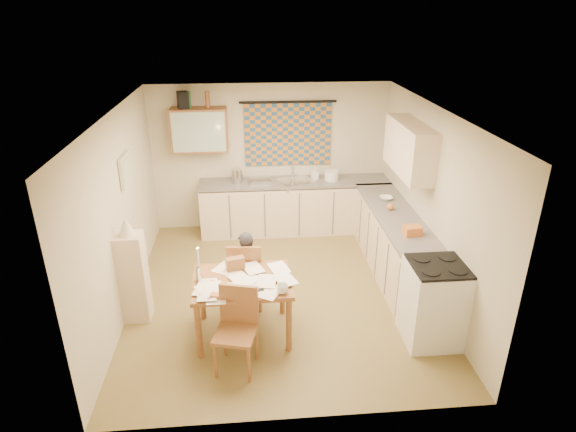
{
  "coord_description": "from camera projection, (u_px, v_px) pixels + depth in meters",
  "views": [
    {
      "loc": [
        -0.39,
        -5.68,
        3.67
      ],
      "look_at": [
        0.12,
        0.2,
        1.05
      ],
      "focal_mm": 30.0,
      "sensor_mm": 36.0,
      "label": 1
    }
  ],
  "objects": [
    {
      "name": "lampshade",
      "position": [
        126.0,
        226.0,
        5.63
      ],
      "size": [
        0.2,
        0.2,
        0.22
      ],
      "primitive_type": "cone",
      "color": "beige",
      "rests_on": "shelf_stand"
    },
    {
      "name": "speaker",
      "position": [
        183.0,
        100.0,
        7.56
      ],
      "size": [
        0.21,
        0.24,
        0.26
      ],
      "primitive_type": "cube",
      "rotation": [
        0.0,
        0.0,
        0.27
      ],
      "color": "black",
      "rests_on": "wall_cabinet"
    },
    {
      "name": "print_canvas",
      "position": [
        128.0,
        170.0,
        6.21
      ],
      "size": [
        0.01,
        0.42,
        0.32
      ],
      "primitive_type": "cube",
      "color": "silver",
      "rests_on": "wall_left"
    },
    {
      "name": "window_blind",
      "position": [
        288.0,
        135.0,
        8.07
      ],
      "size": [
        1.45,
        0.03,
        1.05
      ],
      "primitive_type": "cube",
      "color": "navy",
      "rests_on": "wall_back"
    },
    {
      "name": "person",
      "position": [
        246.0,
        270.0,
        6.15
      ],
      "size": [
        0.42,
        0.29,
        1.09
      ],
      "primitive_type": "imported",
      "rotation": [
        0.0,
        0.0,
        3.1
      ],
      "color": "black",
      "rests_on": "floor"
    },
    {
      "name": "sink",
      "position": [
        296.0,
        183.0,
        8.15
      ],
      "size": [
        0.68,
        0.62,
        0.1
      ],
      "primitive_type": "cube",
      "rotation": [
        0.0,
        0.0,
        0.39
      ],
      "color": "silver",
      "rests_on": "counter_back"
    },
    {
      "name": "soap_bottle",
      "position": [
        315.0,
        173.0,
        8.16
      ],
      "size": [
        0.16,
        0.16,
        0.21
      ],
      "primitive_type": "imported",
      "rotation": [
        0.0,
        0.0,
        0.33
      ],
      "color": "white",
      "rests_on": "counter_back"
    },
    {
      "name": "counter_back",
      "position": [
        297.0,
        206.0,
        8.32
      ],
      "size": [
        3.3,
        0.62,
        0.92
      ],
      "color": "beige",
      "rests_on": "floor"
    },
    {
      "name": "book",
      "position": [
        207.0,
        286.0,
        5.4
      ],
      "size": [
        0.33,
        0.36,
        0.02
      ],
      "primitive_type": "imported",
      "rotation": [
        0.0,
        0.0,
        -0.31
      ],
      "color": "#C9692D",
      "rests_on": "dining_table"
    },
    {
      "name": "stove",
      "position": [
        434.0,
        303.0,
        5.57
      ],
      "size": [
        0.65,
        0.65,
        1.0
      ],
      "color": "white",
      "rests_on": "floor"
    },
    {
      "name": "floor",
      "position": [
        280.0,
        292.0,
        6.7
      ],
      "size": [
        4.0,
        4.5,
        0.02
      ],
      "primitive_type": "cube",
      "color": "brown",
      "rests_on": "ground"
    },
    {
      "name": "dish_rack",
      "position": [
        260.0,
        180.0,
        8.07
      ],
      "size": [
        0.35,
        0.3,
        0.06
      ],
      "primitive_type": "cube",
      "rotation": [
        0.0,
        0.0,
        0.01
      ],
      "color": "silver",
      "rests_on": "counter_back"
    },
    {
      "name": "chair_near",
      "position": [
        237.0,
        345.0,
        5.19
      ],
      "size": [
        0.52,
        0.52,
        0.94
      ],
      "rotation": [
        0.0,
        0.0,
        -0.25
      ],
      "color": "brown",
      "rests_on": "floor"
    },
    {
      "name": "magazine",
      "position": [
        202.0,
        294.0,
        5.25
      ],
      "size": [
        0.47,
        0.47,
        0.03
      ],
      "primitive_type": "imported",
      "rotation": [
        0.0,
        0.0,
        0.53
      ],
      "color": "maroon",
      "rests_on": "dining_table"
    },
    {
      "name": "candle_holder",
      "position": [
        198.0,
        274.0,
        5.48
      ],
      "size": [
        0.07,
        0.07,
        0.18
      ],
      "primitive_type": "cylinder",
      "rotation": [
        0.0,
        0.0,
        0.09
      ],
      "color": "silver",
      "rests_on": "dining_table"
    },
    {
      "name": "framed_print",
      "position": [
        126.0,
        170.0,
        6.21
      ],
      "size": [
        0.04,
        0.5,
        0.4
      ],
      "primitive_type": "cube",
      "color": "beige",
      "rests_on": "wall_left"
    },
    {
      "name": "wall_right",
      "position": [
        431.0,
        203.0,
        6.35
      ],
      "size": [
        0.02,
        4.5,
        2.5
      ],
      "primitive_type": "cube",
      "color": "beige",
      "rests_on": "floor"
    },
    {
      "name": "bowl",
      "position": [
        386.0,
        198.0,
        7.35
      ],
      "size": [
        0.21,
        0.21,
        0.05
      ],
      "primitive_type": "imported",
      "rotation": [
        0.0,
        0.0,
        -0.05
      ],
      "color": "white",
      "rests_on": "counter_right"
    },
    {
      "name": "wall_left",
      "position": [
        120.0,
        214.0,
        6.03
      ],
      "size": [
        0.02,
        4.5,
        2.5
      ],
      "primitive_type": "cube",
      "color": "beige",
      "rests_on": "floor"
    },
    {
      "name": "wall_cabinet_glass",
      "position": [
        199.0,
        132.0,
        7.61
      ],
      "size": [
        0.84,
        0.02,
        0.64
      ],
      "primitive_type": "cube",
      "color": "#99B2A5",
      "rests_on": "wall_back"
    },
    {
      "name": "mixing_bowl",
      "position": [
        332.0,
        175.0,
        8.15
      ],
      "size": [
        0.26,
        0.26,
        0.16
      ],
      "primitive_type": "cylinder",
      "rotation": [
        0.0,
        0.0,
        0.07
      ],
      "color": "white",
      "rests_on": "counter_back"
    },
    {
      "name": "orange_bag",
      "position": [
        412.0,
        231.0,
        6.22
      ],
      "size": [
        0.24,
        0.18,
        0.12
      ],
      "primitive_type": "cube",
      "rotation": [
        0.0,
        0.0,
        0.11
      ],
      "color": "#C9692D",
      "rests_on": "counter_right"
    },
    {
      "name": "papers",
      "position": [
        239.0,
        283.0,
        5.45
      ],
      "size": [
        1.19,
        0.96,
        0.03
      ],
      "rotation": [
        0.0,
        0.0,
        0.03
      ],
      "color": "white",
      "rests_on": "dining_table"
    },
    {
      "name": "tap",
      "position": [
        293.0,
        170.0,
        8.24
      ],
      "size": [
        0.03,
        0.03,
        0.28
      ],
      "primitive_type": "cylinder",
      "rotation": [
        0.0,
        0.0,
        0.03
      ],
      "color": "silver",
      "rests_on": "counter_back"
    },
    {
      "name": "dining_table",
      "position": [
        243.0,
        307.0,
        5.69
      ],
      "size": [
        1.15,
        0.89,
        0.75
      ],
      "rotation": [
        0.0,
        0.0,
        0.03
      ],
      "color": "brown",
      "rests_on": "floor"
    },
    {
      "name": "ceiling",
      "position": [
        279.0,
        111.0,
        5.68
      ],
      "size": [
        4.0,
        4.5,
        0.02
      ],
      "primitive_type": "cube",
      "color": "white",
      "rests_on": "floor"
    },
    {
      "name": "kettle",
      "position": [
        237.0,
        176.0,
        8.0
      ],
      "size": [
        0.2,
        0.2,
        0.24
      ],
      "primitive_type": "cylinder",
      "rotation": [
        0.0,
        0.0,
        -0.11
      ],
      "color": "silver",
      "rests_on": "counter_back"
    },
    {
      "name": "chair_far",
      "position": [
        247.0,
        285.0,
        6.29
      ],
      "size": [
        0.47,
        0.47,
        0.95
      ],
      "rotation": [
        0.0,
        0.0,
        3.05
      ],
      "color": "brown",
      "rests_on": "floor"
    },
    {
      "name": "counter_right",
      "position": [
        397.0,
        249.0,
        6.87
      ],
      "size": [
        0.62,
        2.95,
        0.92
      ],
      "color": "beige",
      "rests_on": "floor"
    },
    {
      "name": "mug",
      "position": [
        282.0,
        289.0,
        5.28
      ],
      "size": [
        0.16,
        0.16,
        0.1
      ],
      "primitive_type": "imported",
      "rotation": [
        0.0,
        0.0,
        0.11
      ],
      "color": "white",
      "rests_on": "dining_table"
    },
    {
      "name": "shelf_stand",
      "position": [
        134.0,
        277.0,
        5.91
      ],
      "size": [
        0.32,
        0.3,
        1.17
      ],
      "primitive_type": "cube",
      "color": "beige",
      "rests_on": "floor"
    },
    {
      "name": "wall_cabinet",
      "position": [
        199.0,
        130.0,
        7.77
      ],
      "size": [
        0.9,
        0.34,
        0.7
      ],
      "primitive_type": "cube",
      "color": "brown",
      "rests_on": "wall_back"
    },
    {
      "name": "upper_cabinet_right",
      "position": [
        410.0,
        148.0,
        6.59
      ],
      "size": [
        0.34,
        1.3,
        0.7
      ],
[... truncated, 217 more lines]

